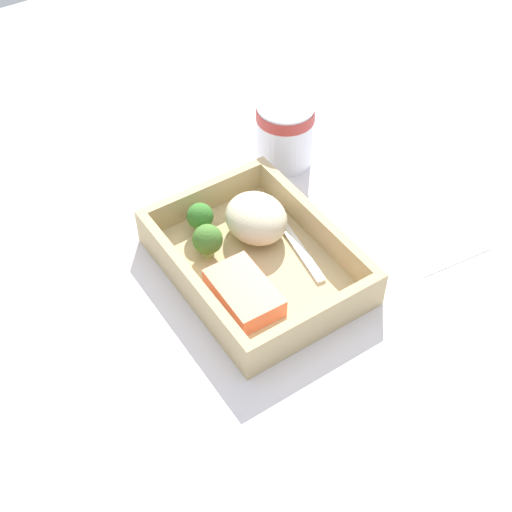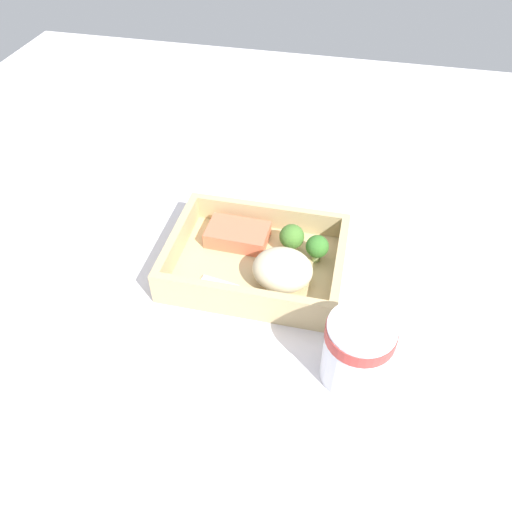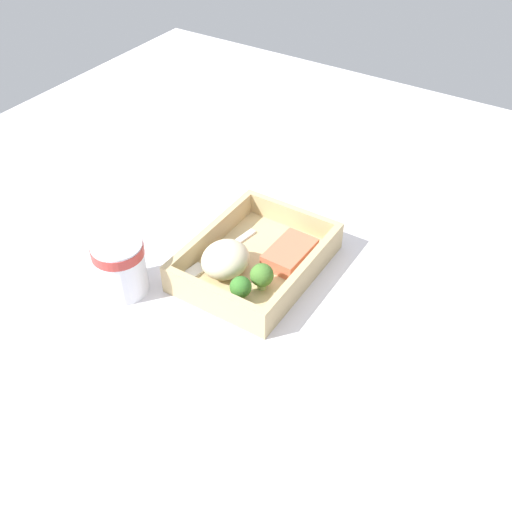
# 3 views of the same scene
# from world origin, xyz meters

# --- Properties ---
(ground_plane) EXTENTS (1.60, 1.60, 0.02)m
(ground_plane) POSITION_xyz_m (0.00, 0.00, -0.01)
(ground_plane) COLOR silver
(takeout_tray) EXTENTS (0.25, 0.19, 0.01)m
(takeout_tray) POSITION_xyz_m (0.00, 0.00, 0.01)
(takeout_tray) COLOR tan
(takeout_tray) RESTS_ON ground_plane
(tray_rim) EXTENTS (0.25, 0.19, 0.04)m
(tray_rim) POSITION_xyz_m (0.00, 0.00, 0.03)
(tray_rim) COLOR tan
(tray_rim) RESTS_ON takeout_tray
(salmon_fillet) EXTENTS (0.09, 0.06, 0.02)m
(salmon_fillet) POSITION_xyz_m (-0.04, 0.04, 0.02)
(salmon_fillet) COLOR #E0694B
(salmon_fillet) RESTS_ON takeout_tray
(mashed_potatoes) EXTENTS (0.08, 0.07, 0.05)m
(mashed_potatoes) POSITION_xyz_m (0.04, -0.03, 0.04)
(mashed_potatoes) COLOR beige
(mashed_potatoes) RESTS_ON takeout_tray
(broccoli_floret_1) EXTENTS (0.03, 0.03, 0.04)m
(broccoli_floret_1) POSITION_xyz_m (0.08, 0.03, 0.04)
(broccoli_floret_1) COLOR #80985B
(broccoli_floret_1) RESTS_ON takeout_tray
(broccoli_floret_2) EXTENTS (0.04, 0.04, 0.05)m
(broccoli_floret_2) POSITION_xyz_m (0.05, 0.04, 0.04)
(broccoli_floret_2) COLOR #80A05B
(broccoli_floret_2) RESTS_ON takeout_tray
(fork) EXTENTS (0.16, 0.04, 0.00)m
(fork) POSITION_xyz_m (0.02, -0.06, 0.01)
(fork) COLOR white
(fork) RESTS_ON takeout_tray
(paper_cup) EXTENTS (0.08, 0.08, 0.09)m
(paper_cup) POSITION_xyz_m (0.15, -0.15, 0.05)
(paper_cup) COLOR white
(paper_cup) RESTS_ON ground_plane
(receipt_slip) EXTENTS (0.08, 0.12, 0.00)m
(receipt_slip) POSITION_xyz_m (-0.09, -0.22, 0.00)
(receipt_slip) COLOR white
(receipt_slip) RESTS_ON ground_plane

